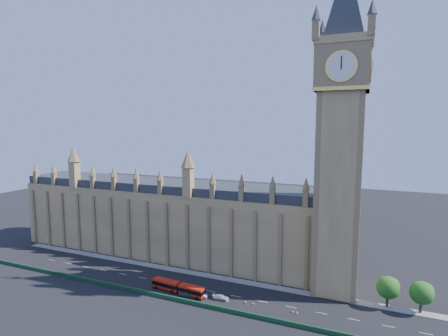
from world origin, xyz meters
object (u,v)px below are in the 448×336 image
at_px(car_silver, 199,295).
at_px(car_grey, 187,294).
at_px(red_bus, 178,288).
at_px(car_white, 221,297).

bearing_deg(car_silver, car_grey, 100.19).
distance_m(red_bus, car_white, 13.34).
xyz_separation_m(car_grey, car_white, (9.67, 1.99, -0.11)).
relative_size(car_silver, car_white, 1.01).
distance_m(car_grey, car_white, 9.88).
relative_size(car_grey, car_white, 0.99).
relative_size(car_grey, car_silver, 0.98).
distance_m(car_silver, car_white, 6.38).
height_order(red_bus, car_grey, red_bus).
xyz_separation_m(red_bus, car_grey, (3.61, -1.12, -0.76)).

